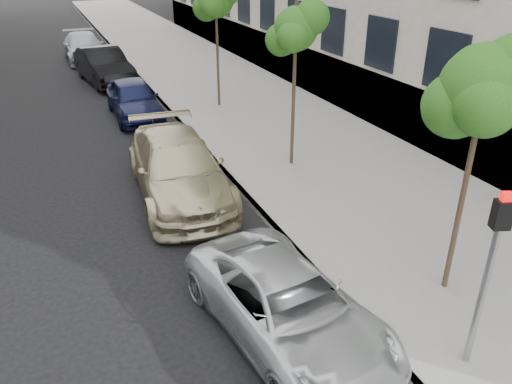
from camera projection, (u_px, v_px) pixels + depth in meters
sidewalk at (182, 60)px, 28.49m from camera, size 6.40×72.00×0.14m
curb at (127, 65)px, 27.39m from camera, size 0.15×72.00×0.14m
tree_near at (486, 89)px, 7.86m from camera, size 1.77×1.57×4.69m
tree_mid at (297, 29)px, 13.20m from camera, size 1.56×1.36×4.63m
signal_pole at (490, 262)px, 7.01m from camera, size 0.29×0.25×2.95m
minivan at (288, 306)px, 8.28m from camera, size 2.60×4.67×1.23m
suv at (178, 168)px, 12.97m from camera, size 2.55×5.52×1.56m
sedan_blue at (134, 99)px, 19.00m from camera, size 1.70×4.22×1.44m
sedan_black at (104, 66)px, 23.71m from camera, size 2.40×5.14×1.63m
sedan_rear at (84, 47)px, 28.35m from camera, size 2.13×5.16×1.49m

